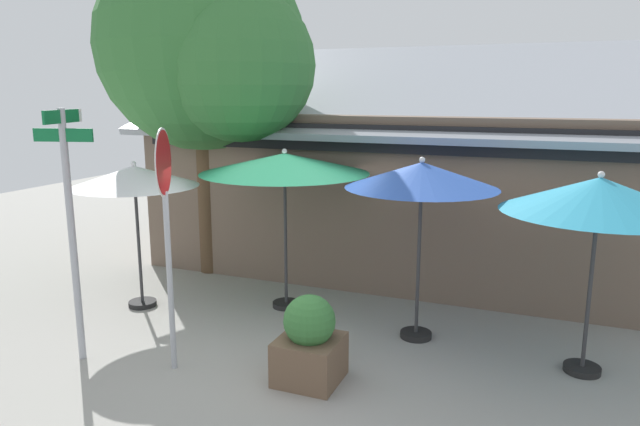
{
  "coord_description": "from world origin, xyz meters",
  "views": [
    {
      "loc": [
        3.44,
        -6.74,
        3.39
      ],
      "look_at": [
        0.22,
        1.2,
        1.6
      ],
      "focal_mm": 32.59,
      "sensor_mm": 36.0,
      "label": 1
    }
  ],
  "objects_px": {
    "patio_umbrella_teal_far_right": "(599,196)",
    "patio_umbrella_forest_green_center": "(285,164)",
    "street_sign_post": "(70,214)",
    "shade_tree": "(211,51)",
    "sidewalk_planter": "(309,342)",
    "patio_umbrella_royal_blue_right": "(422,177)",
    "patio_umbrella_ivory_left": "(134,178)",
    "stop_sign": "(166,203)"
  },
  "relations": [
    {
      "from": "patio_umbrella_teal_far_right",
      "to": "patio_umbrella_forest_green_center",
      "type": "bearing_deg",
      "value": 171.56
    },
    {
      "from": "street_sign_post",
      "to": "shade_tree",
      "type": "distance_m",
      "value": 4.33
    },
    {
      "from": "shade_tree",
      "to": "sidewalk_planter",
      "type": "height_order",
      "value": "shade_tree"
    },
    {
      "from": "patio_umbrella_teal_far_right",
      "to": "patio_umbrella_royal_blue_right",
      "type": "bearing_deg",
      "value": 173.3
    },
    {
      "from": "street_sign_post",
      "to": "patio_umbrella_royal_blue_right",
      "type": "xyz_separation_m",
      "value": [
        3.87,
        2.27,
        0.36
      ]
    },
    {
      "from": "patio_umbrella_ivory_left",
      "to": "patio_umbrella_royal_blue_right",
      "type": "relative_size",
      "value": 0.92
    },
    {
      "from": "street_sign_post",
      "to": "sidewalk_planter",
      "type": "xyz_separation_m",
      "value": [
        2.97,
        0.56,
        -1.43
      ]
    },
    {
      "from": "patio_umbrella_forest_green_center",
      "to": "patio_umbrella_teal_far_right",
      "type": "height_order",
      "value": "patio_umbrella_forest_green_center"
    },
    {
      "from": "patio_umbrella_royal_blue_right",
      "to": "patio_umbrella_teal_far_right",
      "type": "bearing_deg",
      "value": -6.7
    },
    {
      "from": "street_sign_post",
      "to": "stop_sign",
      "type": "xyz_separation_m",
      "value": [
        1.27,
        0.22,
        0.19
      ]
    },
    {
      "from": "street_sign_post",
      "to": "patio_umbrella_ivory_left",
      "type": "xyz_separation_m",
      "value": [
        -0.51,
        1.82,
        0.17
      ]
    },
    {
      "from": "patio_umbrella_royal_blue_right",
      "to": "shade_tree",
      "type": "relative_size",
      "value": 0.42
    },
    {
      "from": "patio_umbrella_forest_green_center",
      "to": "patio_umbrella_teal_far_right",
      "type": "distance_m",
      "value": 4.39
    },
    {
      "from": "street_sign_post",
      "to": "patio_umbrella_teal_far_right",
      "type": "height_order",
      "value": "street_sign_post"
    },
    {
      "from": "patio_umbrella_ivory_left",
      "to": "sidewalk_planter",
      "type": "bearing_deg",
      "value": -19.98
    },
    {
      "from": "sidewalk_planter",
      "to": "patio_umbrella_ivory_left",
      "type": "bearing_deg",
      "value": 160.02
    },
    {
      "from": "patio_umbrella_forest_green_center",
      "to": "sidewalk_planter",
      "type": "xyz_separation_m",
      "value": [
        1.3,
        -2.1,
        -1.81
      ]
    },
    {
      "from": "street_sign_post",
      "to": "sidewalk_planter",
      "type": "distance_m",
      "value": 3.34
    },
    {
      "from": "patio_umbrella_forest_green_center",
      "to": "shade_tree",
      "type": "bearing_deg",
      "value": 150.94
    },
    {
      "from": "patio_umbrella_ivory_left",
      "to": "patio_umbrella_royal_blue_right",
      "type": "xyz_separation_m",
      "value": [
        4.38,
        0.45,
        0.19
      ]
    },
    {
      "from": "patio_umbrella_ivory_left",
      "to": "patio_umbrella_royal_blue_right",
      "type": "distance_m",
      "value": 4.4
    },
    {
      "from": "stop_sign",
      "to": "patio_umbrella_ivory_left",
      "type": "bearing_deg",
      "value": 137.97
    },
    {
      "from": "street_sign_post",
      "to": "patio_umbrella_forest_green_center",
      "type": "xyz_separation_m",
      "value": [
        1.66,
        2.66,
        0.39
      ]
    },
    {
      "from": "stop_sign",
      "to": "street_sign_post",
      "type": "bearing_deg",
      "value": -170.19
    },
    {
      "from": "stop_sign",
      "to": "patio_umbrella_royal_blue_right",
      "type": "distance_m",
      "value": 3.31
    },
    {
      "from": "patio_umbrella_royal_blue_right",
      "to": "shade_tree",
      "type": "xyz_separation_m",
      "value": [
        -4.13,
        1.46,
        1.81
      ]
    },
    {
      "from": "street_sign_post",
      "to": "patio_umbrella_forest_green_center",
      "type": "bearing_deg",
      "value": 57.95
    },
    {
      "from": "patio_umbrella_teal_far_right",
      "to": "shade_tree",
      "type": "distance_m",
      "value": 6.77
    },
    {
      "from": "street_sign_post",
      "to": "stop_sign",
      "type": "relative_size",
      "value": 1.07
    },
    {
      "from": "shade_tree",
      "to": "stop_sign",
      "type": "bearing_deg",
      "value": -66.43
    },
    {
      "from": "street_sign_post",
      "to": "patio_umbrella_ivory_left",
      "type": "distance_m",
      "value": 1.9
    },
    {
      "from": "patio_umbrella_royal_blue_right",
      "to": "sidewalk_planter",
      "type": "height_order",
      "value": "patio_umbrella_royal_blue_right"
    },
    {
      "from": "patio_umbrella_ivory_left",
      "to": "patio_umbrella_forest_green_center",
      "type": "height_order",
      "value": "patio_umbrella_forest_green_center"
    },
    {
      "from": "patio_umbrella_teal_far_right",
      "to": "patio_umbrella_ivory_left",
      "type": "bearing_deg",
      "value": -178.29
    },
    {
      "from": "stop_sign",
      "to": "shade_tree",
      "type": "distance_m",
      "value": 4.32
    },
    {
      "from": "patio_umbrella_royal_blue_right",
      "to": "street_sign_post",
      "type": "bearing_deg",
      "value": -149.64
    },
    {
      "from": "patio_umbrella_teal_far_right",
      "to": "sidewalk_planter",
      "type": "relative_size",
      "value": 2.34
    },
    {
      "from": "sidewalk_planter",
      "to": "stop_sign",
      "type": "bearing_deg",
      "value": -168.77
    },
    {
      "from": "patio_umbrella_ivory_left",
      "to": "street_sign_post",
      "type": "bearing_deg",
      "value": -74.4
    },
    {
      "from": "patio_umbrella_royal_blue_right",
      "to": "shade_tree",
      "type": "height_order",
      "value": "shade_tree"
    },
    {
      "from": "patio_umbrella_forest_green_center",
      "to": "sidewalk_planter",
      "type": "bearing_deg",
      "value": -58.18
    },
    {
      "from": "stop_sign",
      "to": "shade_tree",
      "type": "relative_size",
      "value": 0.49
    }
  ]
}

